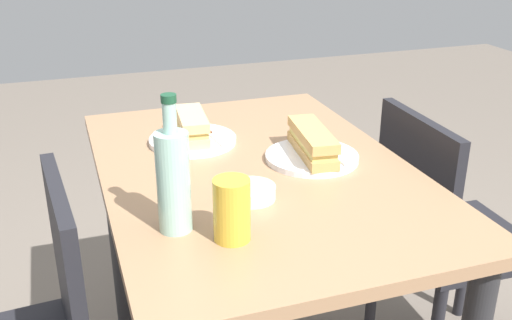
{
  "coord_description": "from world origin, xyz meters",
  "views": [
    {
      "loc": [
        1.28,
        -0.44,
        1.37
      ],
      "look_at": [
        0.0,
        0.0,
        0.79
      ],
      "focal_mm": 42.07,
      "sensor_mm": 36.0,
      "label": 1
    }
  ],
  "objects_px": {
    "dining_table": "(256,215)",
    "water_bottle": "(173,179)",
    "chair_far": "(438,231)",
    "olive_bowl": "(251,192)",
    "beer_glass": "(232,210)",
    "knife_far": "(211,134)",
    "baguette_sandwich_far": "(192,126)",
    "baguette_sandwich_near": "(312,141)",
    "knife_near": "(330,150)",
    "plate_far": "(193,140)",
    "plate_near": "(311,157)"
  },
  "relations": [
    {
      "from": "chair_far",
      "to": "baguette_sandwich_far",
      "type": "height_order",
      "value": "baguette_sandwich_far"
    },
    {
      "from": "knife_near",
      "to": "plate_far",
      "type": "relative_size",
      "value": 0.76
    },
    {
      "from": "dining_table",
      "to": "plate_near",
      "type": "height_order",
      "value": "plate_near"
    },
    {
      "from": "knife_near",
      "to": "plate_far",
      "type": "bearing_deg",
      "value": -123.61
    },
    {
      "from": "dining_table",
      "to": "water_bottle",
      "type": "bearing_deg",
      "value": -46.4
    },
    {
      "from": "chair_far",
      "to": "beer_glass",
      "type": "bearing_deg",
      "value": -66.61
    },
    {
      "from": "beer_glass",
      "to": "chair_far",
      "type": "bearing_deg",
      "value": 113.39
    },
    {
      "from": "plate_far",
      "to": "knife_far",
      "type": "relative_size",
      "value": 1.31
    },
    {
      "from": "beer_glass",
      "to": "baguette_sandwich_far",
      "type": "bearing_deg",
      "value": 174.97
    },
    {
      "from": "dining_table",
      "to": "knife_near",
      "type": "relative_size",
      "value": 6.04
    },
    {
      "from": "knife_near",
      "to": "olive_bowl",
      "type": "relative_size",
      "value": 1.66
    },
    {
      "from": "chair_far",
      "to": "plate_far",
      "type": "height_order",
      "value": "chair_far"
    },
    {
      "from": "chair_far",
      "to": "plate_far",
      "type": "relative_size",
      "value": 3.59
    },
    {
      "from": "knife_near",
      "to": "water_bottle",
      "type": "height_order",
      "value": "water_bottle"
    },
    {
      "from": "knife_far",
      "to": "beer_glass",
      "type": "relative_size",
      "value": 1.43
    },
    {
      "from": "chair_far",
      "to": "olive_bowl",
      "type": "bearing_deg",
      "value": -75.82
    },
    {
      "from": "baguette_sandwich_near",
      "to": "beer_glass",
      "type": "distance_m",
      "value": 0.44
    },
    {
      "from": "plate_far",
      "to": "beer_glass",
      "type": "relative_size",
      "value": 1.88
    },
    {
      "from": "beer_glass",
      "to": "olive_bowl",
      "type": "distance_m",
      "value": 0.18
    },
    {
      "from": "knife_far",
      "to": "water_bottle",
      "type": "bearing_deg",
      "value": -22.86
    },
    {
      "from": "knife_far",
      "to": "olive_bowl",
      "type": "distance_m",
      "value": 0.38
    },
    {
      "from": "knife_far",
      "to": "water_bottle",
      "type": "xyz_separation_m",
      "value": [
        0.46,
        -0.19,
        0.09
      ]
    },
    {
      "from": "plate_near",
      "to": "plate_far",
      "type": "distance_m",
      "value": 0.33
    },
    {
      "from": "baguette_sandwich_near",
      "to": "baguette_sandwich_far",
      "type": "bearing_deg",
      "value": -129.32
    },
    {
      "from": "dining_table",
      "to": "baguette_sandwich_near",
      "type": "bearing_deg",
      "value": 91.06
    },
    {
      "from": "plate_far",
      "to": "beer_glass",
      "type": "xyz_separation_m",
      "value": [
        0.53,
        -0.05,
        0.06
      ]
    },
    {
      "from": "water_bottle",
      "to": "plate_far",
      "type": "bearing_deg",
      "value": 162.63
    },
    {
      "from": "chair_far",
      "to": "knife_far",
      "type": "xyz_separation_m",
      "value": [
        -0.22,
        -0.63,
        0.31
      ]
    },
    {
      "from": "dining_table",
      "to": "water_bottle",
      "type": "relative_size",
      "value": 3.88
    },
    {
      "from": "plate_near",
      "to": "olive_bowl",
      "type": "distance_m",
      "value": 0.27
    },
    {
      "from": "baguette_sandwich_near",
      "to": "knife_near",
      "type": "distance_m",
      "value": 0.06
    },
    {
      "from": "chair_far",
      "to": "beer_glass",
      "type": "distance_m",
      "value": 0.86
    },
    {
      "from": "baguette_sandwich_far",
      "to": "olive_bowl",
      "type": "xyz_separation_m",
      "value": [
        0.37,
        0.04,
        -0.03
      ]
    },
    {
      "from": "baguette_sandwich_near",
      "to": "knife_far",
      "type": "bearing_deg",
      "value": -136.5
    },
    {
      "from": "plate_near",
      "to": "baguette_sandwich_near",
      "type": "relative_size",
      "value": 0.99
    },
    {
      "from": "plate_near",
      "to": "baguette_sandwich_far",
      "type": "bearing_deg",
      "value": -129.32
    },
    {
      "from": "chair_far",
      "to": "water_bottle",
      "type": "xyz_separation_m",
      "value": [
        0.24,
        -0.82,
        0.4
      ]
    },
    {
      "from": "plate_far",
      "to": "beer_glass",
      "type": "distance_m",
      "value": 0.53
    },
    {
      "from": "baguette_sandwich_near",
      "to": "knife_far",
      "type": "xyz_separation_m",
      "value": [
        -0.22,
        -0.21,
        -0.03
      ]
    },
    {
      "from": "plate_far",
      "to": "olive_bowl",
      "type": "xyz_separation_m",
      "value": [
        0.37,
        0.04,
        0.01
      ]
    },
    {
      "from": "water_bottle",
      "to": "olive_bowl",
      "type": "distance_m",
      "value": 0.22
    },
    {
      "from": "knife_far",
      "to": "baguette_sandwich_far",
      "type": "bearing_deg",
      "value": -83.36
    },
    {
      "from": "baguette_sandwich_far",
      "to": "chair_far",
      "type": "bearing_deg",
      "value": 72.56
    },
    {
      "from": "dining_table",
      "to": "olive_bowl",
      "type": "relative_size",
      "value": 10.03
    },
    {
      "from": "knife_near",
      "to": "water_bottle",
      "type": "distance_m",
      "value": 0.52
    },
    {
      "from": "plate_far",
      "to": "water_bottle",
      "type": "height_order",
      "value": "water_bottle"
    },
    {
      "from": "chair_far",
      "to": "plate_far",
      "type": "distance_m",
      "value": 0.77
    },
    {
      "from": "plate_far",
      "to": "baguette_sandwich_far",
      "type": "height_order",
      "value": "baguette_sandwich_far"
    },
    {
      "from": "baguette_sandwich_near",
      "to": "olive_bowl",
      "type": "relative_size",
      "value": 2.21
    },
    {
      "from": "beer_glass",
      "to": "water_bottle",
      "type": "bearing_deg",
      "value": -127.05
    }
  ]
}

